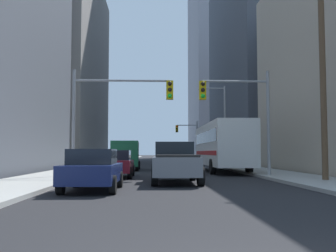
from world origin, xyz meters
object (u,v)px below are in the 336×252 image
(sedan_maroon, at_px, (116,164))
(traffic_signal_near_right, at_px, (238,105))
(city_bus, at_px, (222,145))
(sedan_white, at_px, (166,160))
(cargo_van_green, at_px, (126,154))
(sedan_navy, at_px, (93,170))
(traffic_signal_far_right, at_px, (188,135))
(traffic_signal_near_left, at_px, (118,103))
(pickup_truck_grey, at_px, (175,163))

(sedan_maroon, height_order, traffic_signal_near_right, traffic_signal_near_right)
(city_bus, bearing_deg, sedan_white, 147.60)
(cargo_van_green, bearing_deg, traffic_signal_near_right, -53.93)
(sedan_navy, bearing_deg, traffic_signal_far_right, 80.43)
(cargo_van_green, bearing_deg, traffic_signal_near_left, -88.66)
(traffic_signal_near_right, relative_size, traffic_signal_far_right, 1.00)
(sedan_maroon, xyz_separation_m, traffic_signal_far_right, (7.18, 35.68, 3.25))
(pickup_truck_grey, xyz_separation_m, traffic_signal_near_left, (-2.97, 3.53, 3.19))
(city_bus, height_order, sedan_navy, city_bus)
(pickup_truck_grey, height_order, traffic_signal_far_right, traffic_signal_far_right)
(sedan_maroon, distance_m, traffic_signal_near_left, 3.38)
(sedan_white, relative_size, traffic_signal_near_left, 0.71)
(sedan_navy, xyz_separation_m, traffic_signal_near_right, (6.97, 7.27, 3.28))
(pickup_truck_grey, relative_size, sedan_navy, 1.29)
(city_bus, height_order, traffic_signal_near_right, traffic_signal_near_right)
(traffic_signal_near_right, distance_m, traffic_signal_far_right, 36.05)
(cargo_van_green, height_order, traffic_signal_near_right, traffic_signal_near_right)
(traffic_signal_near_left, xyz_separation_m, traffic_signal_far_right, (7.04, 36.05, -0.11))
(sedan_navy, relative_size, traffic_signal_near_right, 0.70)
(pickup_truck_grey, distance_m, traffic_signal_near_right, 6.02)
(traffic_signal_near_left, xyz_separation_m, traffic_signal_near_right, (6.71, -0.00, -0.07))
(pickup_truck_grey, xyz_separation_m, sedan_navy, (-3.23, -3.73, -0.16))
(sedan_navy, distance_m, sedan_maroon, 7.63)
(pickup_truck_grey, relative_size, sedan_maroon, 1.29)
(traffic_signal_near_left, height_order, traffic_signal_far_right, same)
(city_bus, relative_size, sedan_white, 2.71)
(city_bus, relative_size, cargo_van_green, 2.19)
(sedan_maroon, xyz_separation_m, traffic_signal_near_left, (0.14, -0.37, 3.35))
(cargo_van_green, distance_m, sedan_maroon, 9.17)
(sedan_white, height_order, traffic_signal_near_left, traffic_signal_near_left)
(city_bus, bearing_deg, cargo_van_green, 156.81)
(sedan_maroon, bearing_deg, sedan_navy, -90.90)
(pickup_truck_grey, distance_m, cargo_van_green, 13.44)
(sedan_navy, bearing_deg, traffic_signal_near_left, 87.95)
(traffic_signal_near_right, bearing_deg, city_bus, 88.37)
(sedan_navy, xyz_separation_m, sedan_maroon, (0.12, 7.63, 0.00))
(traffic_signal_near_right, xyz_separation_m, traffic_signal_far_right, (0.33, 36.05, -0.03))
(pickup_truck_grey, height_order, sedan_white, pickup_truck_grey)
(pickup_truck_grey, xyz_separation_m, sedan_white, (-0.03, 12.51, -0.16))
(city_bus, xyz_separation_m, sedan_maroon, (-7.03, -6.10, -1.16))
(cargo_van_green, bearing_deg, sedan_white, -9.68)
(sedan_maroon, relative_size, traffic_signal_near_left, 0.70)
(pickup_truck_grey, xyz_separation_m, cargo_van_green, (-3.19, 13.05, 0.35))
(city_bus, relative_size, pickup_truck_grey, 2.11)
(city_bus, relative_size, traffic_signal_far_right, 1.92)
(sedan_white, relative_size, traffic_signal_far_right, 0.71)
(city_bus, bearing_deg, pickup_truck_grey, -111.43)
(sedan_white, distance_m, traffic_signal_near_left, 10.02)
(city_bus, bearing_deg, sedan_navy, -117.51)
(city_bus, distance_m, traffic_signal_near_left, 9.71)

